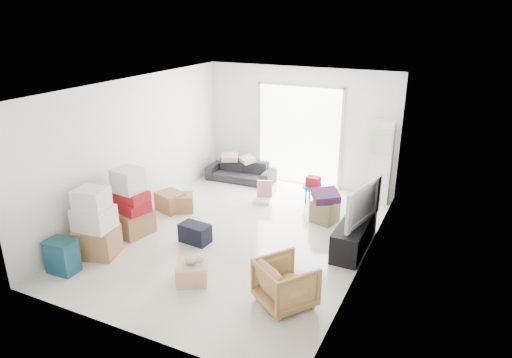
{
  "coord_description": "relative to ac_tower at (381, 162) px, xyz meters",
  "views": [
    {
      "loc": [
        3.49,
        -6.61,
        3.86
      ],
      "look_at": [
        0.24,
        0.2,
        1.05
      ],
      "focal_mm": 32.0,
      "sensor_mm": 36.0,
      "label": 1
    }
  ],
  "objects": [
    {
      "name": "wood_crate",
      "position": [
        -1.88,
        -4.32,
        -0.72
      ],
      "size": [
        0.62,
        0.62,
        0.3
      ],
      "primitive_type": "cube",
      "rotation": [
        0.0,
        0.0,
        0.51
      ],
      "color": "tan",
      "rests_on": "room_shell"
    },
    {
      "name": "plush_bunny",
      "position": [
        -1.85,
        -4.31,
        -0.51
      ],
      "size": [
        0.27,
        0.15,
        0.14
      ],
      "rotation": [
        0.0,
        0.0,
        0.03
      ],
      "color": "#B2ADA8",
      "rests_on": "wood_crate"
    },
    {
      "name": "ottoman",
      "position": [
        -0.71,
        -1.46,
        -0.66
      ],
      "size": [
        0.53,
        0.53,
        0.43
      ],
      "primitive_type": "cube",
      "rotation": [
        0.0,
        0.0,
        -0.26
      ],
      "color": "olive",
      "rests_on": "room_shell"
    },
    {
      "name": "box_stack_a",
      "position": [
        -3.75,
        -4.32,
        -0.34
      ],
      "size": [
        0.78,
        0.7,
        1.19
      ],
      "rotation": [
        0.0,
        0.0,
        0.2
      ],
      "color": "olive",
      "rests_on": "room_shell"
    },
    {
      "name": "pillow_right",
      "position": [
        -3.03,
        -0.15,
        -0.18
      ],
      "size": [
        0.45,
        0.45,
        0.12
      ],
      "primitive_type": "cube",
      "rotation": [
        0.0,
        0.0,
        -0.7
      ],
      "color": "#C48F99",
      "rests_on": "sofa"
    },
    {
      "name": "sofa",
      "position": [
        -3.21,
        -0.15,
        -0.56
      ],
      "size": [
        1.65,
        0.55,
        0.64
      ],
      "primitive_type": "imported",
      "rotation": [
        0.0,
        0.0,
        0.05
      ],
      "color": "#27272C",
      "rests_on": "room_shell"
    },
    {
      "name": "storage_bins",
      "position": [
        -3.85,
        -4.96,
        -0.6
      ],
      "size": [
        0.48,
        0.34,
        0.54
      ],
      "rotation": [
        0.0,
        0.0,
        0.04
      ],
      "color": "navy",
      "rests_on": "room_shell"
    },
    {
      "name": "duffel_bag",
      "position": [
        -2.53,
        -3.24,
        -0.71
      ],
      "size": [
        0.56,
        0.37,
        0.34
      ],
      "primitive_type": "cube",
      "rotation": [
        0.0,
        0.0,
        -0.09
      ],
      "color": "black",
      "rests_on": "room_shell"
    },
    {
      "name": "television",
      "position": [
        0.05,
        -2.22,
        -0.29
      ],
      "size": [
        0.92,
        1.3,
        0.15
      ],
      "primitive_type": "imported",
      "rotation": [
        0.0,
        0.0,
        1.35
      ],
      "color": "black",
      "rests_on": "tv_console"
    },
    {
      "name": "box_stack_c",
      "position": [
        -3.72,
        -2.3,
        -0.68
      ],
      "size": [
        0.64,
        0.58,
        0.38
      ],
      "rotation": [
        0.0,
        0.0,
        -0.27
      ],
      "color": "olive",
      "rests_on": "room_shell"
    },
    {
      "name": "armchair",
      "position": [
        -0.4,
        -4.24,
        -0.51
      ],
      "size": [
        0.96,
        0.95,
        0.73
      ],
      "primitive_type": "imported",
      "rotation": [
        0.0,
        0.0,
        2.52
      ],
      "color": "tan",
      "rests_on": "room_shell"
    },
    {
      "name": "pillow_left",
      "position": [
        -3.49,
        -0.18,
        -0.18
      ],
      "size": [
        0.46,
        0.42,
        0.12
      ],
      "primitive_type": "cube",
      "rotation": [
        0.0,
        0.0,
        0.44
      ],
      "color": "#C48F99",
      "rests_on": "sofa"
    },
    {
      "name": "kids_table",
      "position": [
        -1.22,
        -0.69,
        -0.46
      ],
      "size": [
        0.45,
        0.45,
        0.59
      ],
      "rotation": [
        0.0,
        0.0,
        -0.24
      ],
      "color": "blue",
      "rests_on": "room_shell"
    },
    {
      "name": "box_stack_b",
      "position": [
        -3.75,
        -3.43,
        -0.33
      ],
      "size": [
        0.76,
        0.73,
        1.25
      ],
      "rotation": [
        0.0,
        0.0,
        -0.15
      ],
      "color": "olive",
      "rests_on": "room_shell"
    },
    {
      "name": "blanket",
      "position": [
        -0.71,
        -1.46,
        -0.37
      ],
      "size": [
        0.66,
        0.66,
        0.14
      ],
      "primitive_type": "cube",
      "rotation": [
        0.0,
        0.0,
        0.55
      ],
      "color": "#401A41",
      "rests_on": "ottoman"
    },
    {
      "name": "tv_console",
      "position": [
        0.05,
        -2.22,
        -0.62
      ],
      "size": [
        0.45,
        1.51,
        0.5
      ],
      "primitive_type": "cube",
      "color": "black",
      "rests_on": "room_shell"
    },
    {
      "name": "loose_box",
      "position": [
        -3.48,
        -2.2,
        -0.7
      ],
      "size": [
        0.57,
        0.57,
        0.34
      ],
      "primitive_type": "cube",
      "rotation": [
        0.0,
        0.0,
        0.55
      ],
      "color": "olive",
      "rests_on": "room_shell"
    },
    {
      "name": "sliding_door",
      "position": [
        -1.95,
        0.33,
        0.37
      ],
      "size": [
        2.1,
        0.04,
        2.33
      ],
      "color": "white",
      "rests_on": "room_shell"
    },
    {
      "name": "toy_walker",
      "position": [
        -2.19,
        -1.11,
        -0.75
      ],
      "size": [
        0.42,
        0.39,
        0.46
      ],
      "rotation": [
        0.0,
        0.0,
        0.3
      ],
      "color": "silver",
      "rests_on": "room_shell"
    },
    {
      "name": "room_shell",
      "position": [
        -1.95,
        -2.65,
        0.48
      ],
      "size": [
        4.98,
        6.48,
        3.18
      ],
      "color": "silver",
      "rests_on": "ground"
    },
    {
      "name": "ac_tower",
      "position": [
        0.0,
        0.0,
        0.0
      ],
      "size": [
        0.45,
        0.3,
        1.75
      ],
      "primitive_type": "cube",
      "color": "silver",
      "rests_on": "room_shell"
    }
  ]
}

